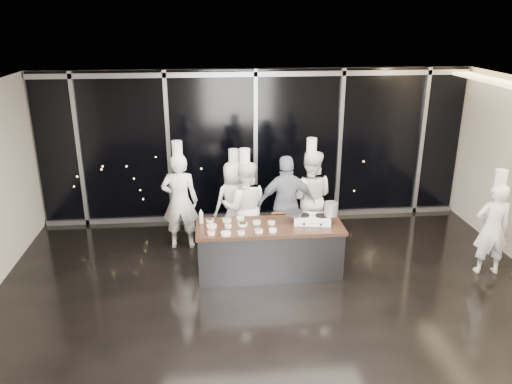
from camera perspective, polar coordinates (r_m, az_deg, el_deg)
ground at (r=8.00m, az=2.31°, el=-12.33°), size 9.00×9.00×0.00m
room_shell at (r=7.09m, az=3.97°, el=3.32°), size 9.02×7.02×3.21m
window_wall at (r=10.52m, az=-0.07°, el=5.20°), size 8.90×0.11×3.20m
demo_counter at (r=8.55m, az=1.54°, el=-6.57°), size 2.46×0.86×0.90m
stove at (r=8.50m, az=6.44°, el=-3.07°), size 0.66×0.47×0.14m
frying_pan at (r=8.46m, az=4.29°, el=-2.38°), size 0.56×0.36×0.05m
stock_pot at (r=8.45m, az=8.58°, el=-1.92°), size 0.26×0.26×0.23m
prep_bowls at (r=8.28m, az=-2.24°, el=-3.90°), size 1.16×0.74×0.05m
squeeze_bottle at (r=8.46m, az=-6.29°, el=-2.79°), size 0.07×0.07×0.25m
chef_far_left at (r=9.42m, az=-8.68°, el=-0.97°), size 0.70×0.49×2.09m
chef_left at (r=9.63m, az=-2.49°, el=-1.03°), size 0.93×0.78×1.86m
chef_center at (r=9.17m, az=-1.27°, el=-1.71°), size 0.91×0.74×1.99m
guest at (r=9.20m, az=3.53°, el=-1.42°), size 1.10×0.50×1.85m
chef_right at (r=9.57m, az=6.16°, el=-0.57°), size 1.06×0.91×2.09m
chef_side at (r=9.32m, az=25.39°, el=-3.72°), size 0.62×0.43×1.85m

